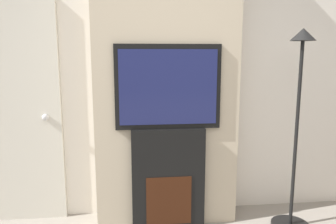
{
  "coord_description": "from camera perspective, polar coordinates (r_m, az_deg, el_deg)",
  "views": [
    {
      "loc": [
        -0.29,
        -1.01,
        1.51
      ],
      "look_at": [
        0.0,
        1.69,
        1.04
      ],
      "focal_mm": 35.0,
      "sensor_mm": 36.0,
      "label": 1
    }
  ],
  "objects": [
    {
      "name": "floor_lamp",
      "position": [
        2.97,
        21.61,
        -0.93
      ],
      "size": [
        0.33,
        0.33,
        1.72
      ],
      "color": "black",
      "rests_on": "ground_plane"
    },
    {
      "name": "fireplace",
      "position": [
        2.92,
        0.0,
        -11.51
      ],
      "size": [
        0.63,
        0.15,
        0.89
      ],
      "color": "black",
      "rests_on": "ground_plane"
    },
    {
      "name": "entry_door",
      "position": [
        3.21,
        -25.76,
        -0.12
      ],
      "size": [
        0.88,
        0.09,
        2.01
      ],
      "color": "beige",
      "rests_on": "ground_plane"
    },
    {
      "name": "chimney_breast",
      "position": [
        2.88,
        -0.33,
        6.71
      ],
      "size": [
        1.24,
        0.31,
        2.7
      ],
      "color": "tan",
      "rests_on": "ground_plane"
    },
    {
      "name": "television",
      "position": [
        2.73,
        0.01,
        4.37
      ],
      "size": [
        0.88,
        0.07,
        0.71
      ],
      "color": "black",
      "rests_on": "fireplace"
    },
    {
      "name": "wall_back",
      "position": [
        3.06,
        -0.69,
        6.9
      ],
      "size": [
        6.0,
        0.06,
        2.7
      ],
      "color": "silver",
      "rests_on": "ground_plane"
    }
  ]
}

